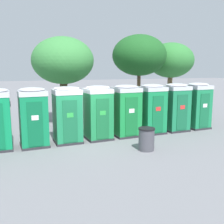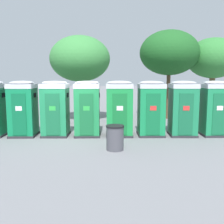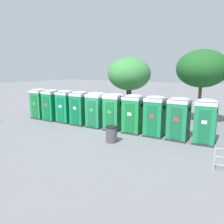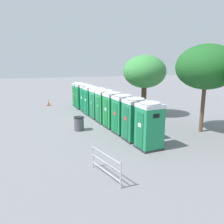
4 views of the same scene
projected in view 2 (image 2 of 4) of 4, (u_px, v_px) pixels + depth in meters
name	position (u px, v px, depth m)	size (l,w,h in m)	color
ground_plane	(72.00, 136.00, 12.13)	(120.00, 120.00, 0.00)	slate
portapotty_3	(23.00, 108.00, 11.97)	(1.23, 1.26, 2.54)	#2D2D33
portapotty_4	(55.00, 108.00, 12.02)	(1.24, 1.24, 2.54)	#2D2D33
portapotty_5	(87.00, 108.00, 12.02)	(1.24, 1.27, 2.54)	#2D2D33
portapotty_6	(119.00, 108.00, 12.05)	(1.29, 1.26, 2.54)	#2D2D33
portapotty_7	(151.00, 108.00, 12.07)	(1.26, 1.26, 2.54)	#2D2D33
portapotty_8	(183.00, 108.00, 12.07)	(1.22, 1.22, 2.54)	#2D2D33
portapotty_9	(214.00, 108.00, 12.11)	(1.23, 1.26, 2.54)	#2D2D33
street_tree_0	(80.00, 59.00, 15.55)	(3.57, 3.57, 5.12)	#4C3826
street_tree_1	(169.00, 53.00, 16.48)	(3.73, 3.73, 5.60)	brown
street_tree_2	(213.00, 59.00, 17.17)	(3.47, 3.47, 5.22)	brown
trash_can	(115.00, 138.00, 9.76)	(0.68, 0.68, 0.94)	#4C4C54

